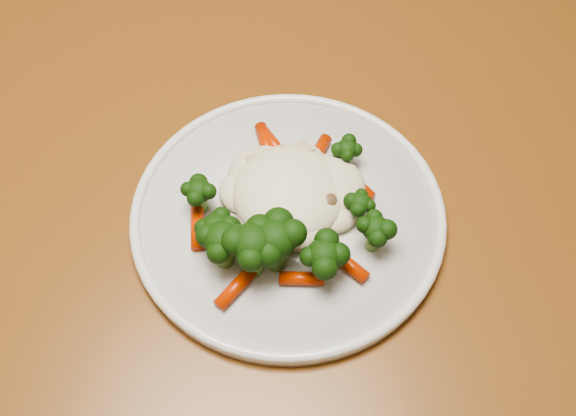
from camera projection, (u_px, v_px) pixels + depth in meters
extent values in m
cube|color=brown|center=(180.00, 178.00, 0.72)|extent=(1.38, 1.03, 0.04)
cube|color=brown|center=(545.00, 124.00, 1.24)|extent=(0.07, 0.07, 0.71)
cylinder|color=silver|center=(288.00, 217.00, 0.66)|extent=(0.29, 0.29, 0.01)
ellipsoid|color=beige|center=(290.00, 185.00, 0.65)|extent=(0.12, 0.11, 0.05)
ellipsoid|color=black|center=(224.00, 248.00, 0.61)|extent=(0.05, 0.05, 0.05)
ellipsoid|color=black|center=(276.00, 248.00, 0.61)|extent=(0.06, 0.06, 0.05)
ellipsoid|color=black|center=(324.00, 262.00, 0.61)|extent=(0.05, 0.05, 0.04)
ellipsoid|color=black|center=(374.00, 234.00, 0.62)|extent=(0.04, 0.04, 0.03)
ellipsoid|color=black|center=(360.00, 208.00, 0.64)|extent=(0.03, 0.03, 0.03)
ellipsoid|color=black|center=(346.00, 155.00, 0.68)|extent=(0.03, 0.03, 0.03)
ellipsoid|color=black|center=(200.00, 197.00, 0.65)|extent=(0.04, 0.04, 0.03)
ellipsoid|color=black|center=(218.00, 236.00, 0.62)|extent=(0.05, 0.05, 0.04)
ellipsoid|color=black|center=(254.00, 252.00, 0.60)|extent=(0.06, 0.06, 0.05)
cylinder|color=red|center=(273.00, 143.00, 0.70)|extent=(0.04, 0.04, 0.01)
cylinder|color=red|center=(308.00, 164.00, 0.68)|extent=(0.03, 0.04, 0.01)
cylinder|color=red|center=(352.00, 180.00, 0.67)|extent=(0.05, 0.04, 0.01)
cylinder|color=red|center=(197.00, 226.00, 0.64)|extent=(0.02, 0.05, 0.01)
cylinder|color=red|center=(238.00, 286.00, 0.61)|extent=(0.04, 0.05, 0.01)
cylinder|color=red|center=(302.00, 278.00, 0.61)|extent=(0.04, 0.02, 0.01)
cylinder|color=red|center=(350.00, 266.00, 0.62)|extent=(0.04, 0.03, 0.01)
cylinder|color=red|center=(310.00, 205.00, 0.64)|extent=(0.01, 0.04, 0.01)
cylinder|color=red|center=(280.00, 174.00, 0.66)|extent=(0.01, 0.04, 0.01)
cylinder|color=red|center=(266.00, 144.00, 0.69)|extent=(0.03, 0.05, 0.01)
cylinder|color=red|center=(316.00, 155.00, 0.69)|extent=(0.03, 0.05, 0.01)
ellipsoid|color=brown|center=(296.00, 186.00, 0.65)|extent=(0.02, 0.02, 0.02)
ellipsoid|color=brown|center=(326.00, 200.00, 0.64)|extent=(0.02, 0.02, 0.01)
ellipsoid|color=brown|center=(274.00, 188.00, 0.65)|extent=(0.02, 0.02, 0.02)
ellipsoid|color=brown|center=(282.00, 237.00, 0.62)|extent=(0.02, 0.02, 0.02)
cube|color=tan|center=(278.00, 155.00, 0.67)|extent=(0.02, 0.02, 0.01)
cube|color=tan|center=(304.00, 151.00, 0.67)|extent=(0.02, 0.02, 0.01)
cube|color=tan|center=(255.00, 162.00, 0.67)|extent=(0.02, 0.02, 0.01)
cube|color=tan|center=(279.00, 157.00, 0.67)|extent=(0.02, 0.02, 0.01)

